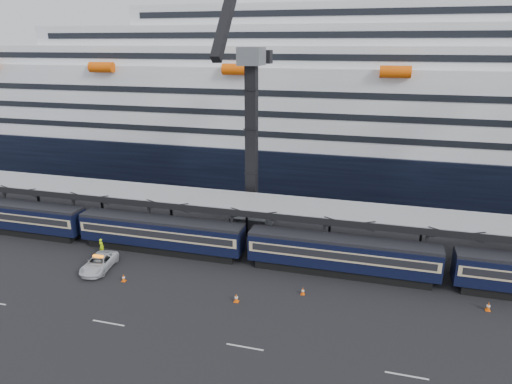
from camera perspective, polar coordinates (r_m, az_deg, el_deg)
ground at (r=39.86m, az=21.12°, el=-17.53°), size 260.00×260.00×0.00m
train at (r=47.09m, az=14.75°, el=-7.96°), size 133.05×3.00×4.05m
canopy at (r=49.87m, az=20.48°, el=-3.22°), size 130.00×6.25×5.53m
cruise_ship at (r=79.25m, az=18.59°, el=9.92°), size 214.09×28.84×34.00m
crane_dark_near at (r=54.22m, az=-0.68°, el=6.97°), size 4.50×17.75×35.08m
pickup_truck at (r=50.48m, az=-19.04°, el=-8.41°), size 3.10×5.50×1.45m
worker at (r=53.85m, az=-18.76°, el=-6.45°), size 0.75×0.58×1.83m
traffic_cone_b at (r=47.59m, az=-16.23°, el=-10.25°), size 0.40×0.40×0.80m
traffic_cone_c at (r=42.52m, az=-2.48°, el=-13.05°), size 0.43×0.43×0.87m
traffic_cone_d at (r=43.84m, az=5.88°, el=-12.20°), size 0.37×0.37×0.74m
traffic_cone_e at (r=46.07m, az=27.05°, el=-12.60°), size 0.43×0.43×0.85m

